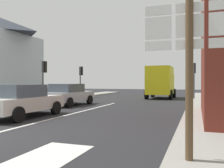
{
  "coord_description": "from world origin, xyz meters",
  "views": [
    {
      "loc": [
        5.89,
        -5.41,
        1.57
      ],
      "look_at": [
        0.12,
        11.12,
        1.45
      ],
      "focal_mm": 39.43,
      "sensor_mm": 36.0,
      "label": 1
    }
  ],
  "objects_px": {
    "sedan_near": "(22,100)",
    "delivery_truck": "(161,81)",
    "traffic_light_far_left": "(81,75)",
    "sedan_far": "(69,94)",
    "traffic_light_far_right": "(194,73)",
    "route_sign_post": "(189,59)",
    "traffic_light_near_left": "(44,72)"
  },
  "relations": [
    {
      "from": "sedan_far",
      "to": "traffic_light_far_left",
      "type": "height_order",
      "value": "traffic_light_far_left"
    },
    {
      "from": "sedan_far",
      "to": "traffic_light_far_right",
      "type": "height_order",
      "value": "traffic_light_far_right"
    },
    {
      "from": "route_sign_post",
      "to": "traffic_light_near_left",
      "type": "bearing_deg",
      "value": 133.79
    },
    {
      "from": "traffic_light_far_right",
      "to": "traffic_light_near_left",
      "type": "distance_m",
      "value": 12.98
    },
    {
      "from": "sedan_far",
      "to": "sedan_near",
      "type": "bearing_deg",
      "value": -81.55
    },
    {
      "from": "traffic_light_near_left",
      "to": "sedan_far",
      "type": "bearing_deg",
      "value": -28.9
    },
    {
      "from": "traffic_light_far_right",
      "to": "traffic_light_near_left",
      "type": "relative_size",
      "value": 1.02
    },
    {
      "from": "delivery_truck",
      "to": "traffic_light_far_left",
      "type": "relative_size",
      "value": 1.56
    },
    {
      "from": "sedan_far",
      "to": "delivery_truck",
      "type": "bearing_deg",
      "value": 61.95
    },
    {
      "from": "delivery_truck",
      "to": "route_sign_post",
      "type": "height_order",
      "value": "route_sign_post"
    },
    {
      "from": "delivery_truck",
      "to": "traffic_light_near_left",
      "type": "bearing_deg",
      "value": -137.19
    },
    {
      "from": "sedan_far",
      "to": "traffic_light_far_left",
      "type": "distance_m",
      "value": 8.98
    },
    {
      "from": "route_sign_post",
      "to": "traffic_light_near_left",
      "type": "xyz_separation_m",
      "value": [
        -11.33,
        11.81,
        0.4
      ]
    },
    {
      "from": "sedan_far",
      "to": "traffic_light_far_left",
      "type": "bearing_deg",
      "value": 111.01
    },
    {
      "from": "delivery_truck",
      "to": "route_sign_post",
      "type": "distance_m",
      "value": 19.59
    },
    {
      "from": "sedan_near",
      "to": "traffic_light_far_right",
      "type": "bearing_deg",
      "value": 63.19
    },
    {
      "from": "sedan_near",
      "to": "traffic_light_far_left",
      "type": "bearing_deg",
      "value": 106.02
    },
    {
      "from": "route_sign_post",
      "to": "traffic_light_far_right",
      "type": "xyz_separation_m",
      "value": [
        -0.16,
        18.42,
        0.43
      ]
    },
    {
      "from": "delivery_truck",
      "to": "traffic_light_near_left",
      "type": "xyz_separation_m",
      "value": [
        -8.1,
        -7.5,
        0.75
      ]
    },
    {
      "from": "sedan_far",
      "to": "delivery_truck",
      "type": "distance_m",
      "value": 10.52
    },
    {
      "from": "traffic_light_far_left",
      "to": "delivery_truck",
      "type": "bearing_deg",
      "value": 7.06
    },
    {
      "from": "traffic_light_far_left",
      "to": "traffic_light_far_right",
      "type": "relative_size",
      "value": 0.97
    },
    {
      "from": "sedan_far",
      "to": "traffic_light_far_right",
      "type": "distance_m",
      "value": 11.69
    },
    {
      "from": "sedan_far",
      "to": "traffic_light_near_left",
      "type": "height_order",
      "value": "traffic_light_near_left"
    },
    {
      "from": "traffic_light_near_left",
      "to": "route_sign_post",
      "type": "bearing_deg",
      "value": -46.21
    },
    {
      "from": "delivery_truck",
      "to": "route_sign_post",
      "type": "xyz_separation_m",
      "value": [
        3.23,
        -19.31,
        0.35
      ]
    },
    {
      "from": "delivery_truck",
      "to": "traffic_light_near_left",
      "type": "height_order",
      "value": "traffic_light_near_left"
    },
    {
      "from": "route_sign_post",
      "to": "traffic_light_far_left",
      "type": "bearing_deg",
      "value": 121.74
    },
    {
      "from": "route_sign_post",
      "to": "traffic_light_far_right",
      "type": "distance_m",
      "value": 18.43
    },
    {
      "from": "traffic_light_far_left",
      "to": "traffic_light_far_right",
      "type": "height_order",
      "value": "traffic_light_far_right"
    },
    {
      "from": "sedan_near",
      "to": "delivery_truck",
      "type": "relative_size",
      "value": 0.84
    },
    {
      "from": "sedan_near",
      "to": "delivery_truck",
      "type": "xyz_separation_m",
      "value": [
        4.07,
        15.02,
        0.89
      ]
    }
  ]
}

